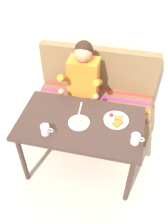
# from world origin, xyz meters

# --- Properties ---
(ground_plane) EXTENTS (8.00, 8.00, 0.00)m
(ground_plane) POSITION_xyz_m (0.00, 0.00, 0.00)
(ground_plane) COLOR beige
(back_wall) EXTENTS (4.40, 0.10, 2.60)m
(back_wall) POSITION_xyz_m (0.00, 1.27, 1.30)
(back_wall) COLOR silver
(back_wall) RESTS_ON ground
(table) EXTENTS (1.20, 0.70, 0.73)m
(table) POSITION_xyz_m (0.00, 0.00, 0.65)
(table) COLOR #3F2B25
(table) RESTS_ON ground
(couch) EXTENTS (1.44, 0.56, 1.00)m
(couch) POSITION_xyz_m (0.00, 0.76, 0.33)
(couch) COLOR olive
(couch) RESTS_ON ground
(person) EXTENTS (0.45, 0.61, 1.21)m
(person) POSITION_xyz_m (-0.12, 0.59, 0.74)
(person) COLOR orange
(person) RESTS_ON ground
(plate_breakfast) EXTENTS (0.24, 0.24, 0.05)m
(plate_breakfast) POSITION_xyz_m (0.33, 0.09, 0.74)
(plate_breakfast) COLOR white
(plate_breakfast) RESTS_ON table
(plate_eggs) EXTENTS (0.20, 0.20, 0.04)m
(plate_eggs) POSITION_xyz_m (-0.01, -0.02, 0.74)
(plate_eggs) COLOR white
(plate_eggs) RESTS_ON table
(coffee_mug) EXTENTS (0.12, 0.08, 0.10)m
(coffee_mug) POSITION_xyz_m (0.53, -0.14, 0.78)
(coffee_mug) COLOR white
(coffee_mug) RESTS_ON table
(coffee_mug_second) EXTENTS (0.12, 0.08, 0.10)m
(coffee_mug_second) POSITION_xyz_m (-0.27, -0.21, 0.78)
(coffee_mug_second) COLOR white
(coffee_mug_second) RESTS_ON table
(knife) EXTENTS (0.03, 0.20, 0.00)m
(knife) POSITION_xyz_m (-0.05, 0.18, 0.73)
(knife) COLOR silver
(knife) RESTS_ON table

